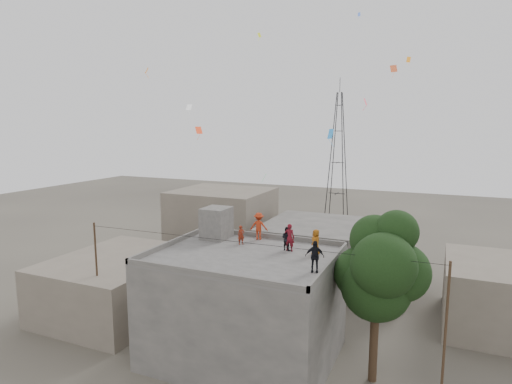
% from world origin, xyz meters
% --- Properties ---
extents(ground, '(140.00, 140.00, 0.00)m').
position_xyz_m(ground, '(0.00, 0.00, 0.00)').
color(ground, '#403B35').
rests_on(ground, ground).
extents(main_building, '(10.00, 8.00, 6.10)m').
position_xyz_m(main_building, '(0.00, 0.00, 3.05)').
color(main_building, '#514F4C').
rests_on(main_building, ground).
extents(parapet, '(10.00, 8.00, 0.30)m').
position_xyz_m(parapet, '(0.00, 0.00, 6.25)').
color(parapet, '#514F4C').
rests_on(parapet, main_building).
extents(stair_head_box, '(1.60, 1.80, 2.00)m').
position_xyz_m(stair_head_box, '(-3.20, 2.60, 7.10)').
color(stair_head_box, '#514F4C').
rests_on(stair_head_box, main_building).
extents(neighbor_west, '(8.00, 10.00, 4.00)m').
position_xyz_m(neighbor_west, '(-11.00, 2.00, 2.00)').
color(neighbor_west, '#6B6255').
rests_on(neighbor_west, ground).
extents(neighbor_north, '(12.00, 9.00, 5.00)m').
position_xyz_m(neighbor_north, '(2.00, 14.00, 2.50)').
color(neighbor_north, '#514F4C').
rests_on(neighbor_north, ground).
extents(neighbor_northwest, '(9.00, 8.00, 7.00)m').
position_xyz_m(neighbor_northwest, '(-10.00, 16.00, 3.50)').
color(neighbor_northwest, '#6B6255').
rests_on(neighbor_northwest, ground).
extents(neighbor_east, '(7.00, 8.00, 4.40)m').
position_xyz_m(neighbor_east, '(14.00, 10.00, 2.20)').
color(neighbor_east, '#6B6255').
rests_on(neighbor_east, ground).
extents(tree, '(4.90, 4.60, 9.10)m').
position_xyz_m(tree, '(7.37, 0.60, 6.10)').
color(tree, black).
rests_on(tree, ground).
extents(utility_line, '(20.12, 0.62, 7.40)m').
position_xyz_m(utility_line, '(0.50, -1.25, 3.83)').
color(utility_line, black).
rests_on(utility_line, ground).
extents(transmission_tower, '(2.97, 2.97, 20.01)m').
position_xyz_m(transmission_tower, '(-4.00, 40.00, 9.07)').
color(transmission_tower, black).
rests_on(transmission_tower, ground).
extents(person_red_adult, '(0.61, 0.42, 1.61)m').
position_xyz_m(person_red_adult, '(2.06, 1.76, 6.90)').
color(person_red_adult, maroon).
rests_on(person_red_adult, main_building).
extents(person_orange_child, '(0.81, 0.84, 1.46)m').
position_xyz_m(person_orange_child, '(3.66, 1.68, 6.83)').
color(person_orange_child, '#9C5311').
rests_on(person_orange_child, main_building).
extents(person_dark_child, '(0.80, 0.70, 1.38)m').
position_xyz_m(person_dark_child, '(1.86, 1.87, 6.79)').
color(person_dark_child, black).
rests_on(person_dark_child, main_building).
extents(person_dark_adult, '(1.00, 0.63, 1.59)m').
position_xyz_m(person_dark_adult, '(4.40, -1.16, 6.90)').
color(person_dark_adult, black).
rests_on(person_dark_adult, main_building).
extents(person_orange_adult, '(1.22, 0.84, 1.74)m').
position_xyz_m(person_orange_adult, '(-0.57, 3.40, 6.97)').
color(person_orange_adult, '#B23014').
rests_on(person_orange_adult, main_building).
extents(person_red_child, '(0.50, 0.49, 1.16)m').
position_xyz_m(person_red_child, '(-1.11, 1.92, 6.68)').
color(person_red_child, maroon).
rests_on(person_red_child, main_building).
extents(kites, '(15.38, 18.35, 12.83)m').
position_xyz_m(kites, '(0.01, 7.75, 15.31)').
color(kites, '#EB3E18').
rests_on(kites, ground).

